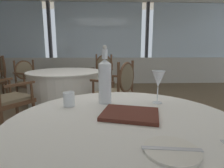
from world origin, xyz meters
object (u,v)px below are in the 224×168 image
object	(u,v)px
wine_glass	(158,80)
menu_book	(130,114)
water_tumbler	(69,99)
water_bottle	(105,80)
side_plate	(171,150)
dining_chair_0_1	(29,79)
dining_chair_0_0	(101,74)
dining_chair_0_2	(1,95)
dining_chair_0_3	(118,89)

from	to	relation	value
wine_glass	menu_book	size ratio (longest dim) A/B	0.73
water_tumbler	menu_book	xyz separation A→B (m)	(0.36, -0.18, -0.03)
water_bottle	menu_book	distance (m)	0.31
side_plate	water_tumbler	xyz separation A→B (m)	(-0.45, 0.52, 0.04)
wine_glass	dining_chair_0_1	bearing A→B (deg)	127.60
menu_book	dining_chair_0_0	bearing A→B (deg)	109.76
water_bottle	dining_chair_0_0	world-z (taller)	water_bottle
dining_chair_0_1	wine_glass	bearing A→B (deg)	-18.26
water_bottle	dining_chair_0_2	size ratio (longest dim) A/B	0.40
water_tumbler	dining_chair_0_1	bearing A→B (deg)	117.83
water_tumbler	dining_chair_0_1	xyz separation A→B (m)	(-1.31, 2.49, -0.26)
side_plate	dining_chair_0_2	bearing A→B (deg)	133.57
dining_chair_0_2	dining_chair_0_3	xyz separation A→B (m)	(1.44, 0.28, 0.00)
wine_glass	dining_chair_0_0	distance (m)	2.78
water_tumbler	dining_chair_0_3	xyz separation A→B (m)	(0.41, 1.32, -0.23)
dining_chair_0_2	side_plate	bearing A→B (deg)	-102.29
dining_chair_0_3	dining_chair_0_1	bearing A→B (deg)	0.00
side_plate	water_bottle	xyz separation A→B (m)	(-0.23, 0.58, 0.15)
side_plate	dining_chair_0_2	world-z (taller)	dining_chair_0_2
side_plate	dining_chair_0_0	size ratio (longest dim) A/B	0.19
water_bottle	dining_chair_0_0	distance (m)	2.73
side_plate	dining_chair_0_3	size ratio (longest dim) A/B	0.20
side_plate	dining_chair_0_3	world-z (taller)	dining_chair_0_3
water_tumbler	dining_chair_0_1	size ratio (longest dim) A/B	0.10
dining_chair_0_1	dining_chair_0_0	bearing A→B (deg)	45.33
side_plate	dining_chair_0_3	bearing A→B (deg)	91.37
menu_book	water_bottle	bearing A→B (deg)	134.57
wine_glass	dining_chair_0_2	world-z (taller)	wine_glass
water_bottle	dining_chair_0_3	xyz separation A→B (m)	(0.18, 1.26, -0.34)
side_plate	menu_book	distance (m)	0.35
water_tumbler	dining_chair_0_2	distance (m)	1.49
dining_chair_0_0	dining_chair_0_1	xyz separation A→B (m)	(-1.45, -0.29, -0.06)
water_tumbler	menu_book	size ratio (longest dim) A/B	0.30
water_bottle	wine_glass	xyz separation A→B (m)	(0.35, -0.02, 0.00)
water_bottle	menu_book	size ratio (longest dim) A/B	1.28
water_tumbler	water_bottle	bearing A→B (deg)	14.57
wine_glass	water_tumbler	xyz separation A→B (m)	(-0.57, -0.04, -0.11)
dining_chair_0_2	wine_glass	bearing A→B (deg)	-87.80
dining_chair_0_1	dining_chair_0_3	distance (m)	2.08
water_bottle	menu_book	bearing A→B (deg)	-60.90
menu_book	dining_chair_0_1	bearing A→B (deg)	137.53
wine_glass	water_tumbler	size ratio (longest dim) A/B	2.41
water_tumbler	menu_book	world-z (taller)	water_tumbler
water_tumbler	dining_chair_0_2	size ratio (longest dim) A/B	0.10
menu_book	dining_chair_0_1	world-z (taller)	dining_chair_0_1
water_tumbler	dining_chair_0_1	distance (m)	2.82
dining_chair_0_2	dining_chair_0_3	world-z (taller)	dining_chair_0_3
side_plate	water_tumbler	bearing A→B (deg)	130.97
wine_glass	dining_chair_0_1	world-z (taller)	wine_glass
water_bottle	dining_chair_0_3	distance (m)	1.32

